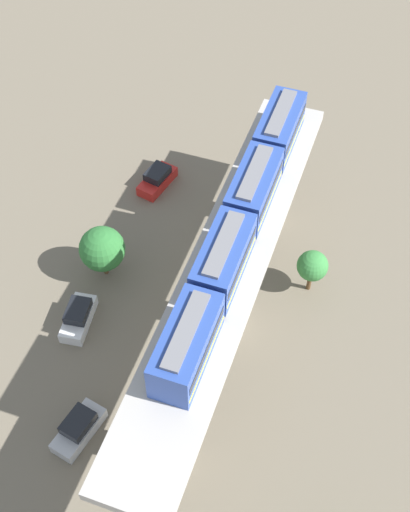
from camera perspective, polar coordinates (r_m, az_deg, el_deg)
The scene contains 8 objects.
ground_plane at distance 52.55m, azimuth 1.74°, elevation -5.87°, with size 120.00×120.00×0.00m, color #706654.
viaduct at distance 47.48m, azimuth 1.91°, elevation -1.76°, with size 5.20×35.80×7.97m.
train at distance 46.37m, azimuth 2.92°, elevation 2.88°, with size 2.64×27.45×3.24m.
parked_car_red at distance 61.92m, azimuth -4.07°, elevation 6.53°, with size 2.61×4.48×1.76m.
parked_car_silver at distance 48.33m, azimuth -10.67°, elevation -14.19°, with size 2.60×4.47×1.76m.
parked_car_white at distance 52.97m, azimuth -10.71°, elevation -5.08°, with size 2.36×4.41×1.76m.
tree_near_viaduct at distance 52.92m, azimuth 9.11°, elevation -0.85°, with size 2.48×2.48×4.16m.
tree_mid_lot at distance 53.77m, azimuth -8.73°, elevation 0.59°, with size 3.69×3.69×4.89m.
Camera 1 is at (8.03, -27.64, 43.96)m, focal length 47.10 mm.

